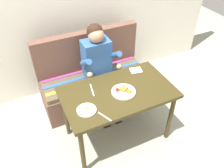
{
  "coord_description": "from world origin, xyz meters",
  "views": [
    {
      "loc": [
        -0.86,
        -1.66,
        2.37
      ],
      "look_at": [
        0.0,
        0.15,
        0.72
      ],
      "focal_mm": 37.38,
      "sensor_mm": 36.0,
      "label": 1
    }
  ],
  "objects_px": {
    "table": "(118,97)",
    "couch": "(93,80)",
    "plate_eggs": "(87,110)",
    "napkin": "(136,70)",
    "fork": "(105,117)",
    "person": "(99,62)",
    "plate_breakfast": "(123,91)",
    "knife": "(92,90)"
  },
  "relations": [
    {
      "from": "table",
      "to": "couch",
      "type": "relative_size",
      "value": 0.83
    },
    {
      "from": "table",
      "to": "plate_eggs",
      "type": "relative_size",
      "value": 6.24
    },
    {
      "from": "napkin",
      "to": "fork",
      "type": "bearing_deg",
      "value": -140.9
    },
    {
      "from": "person",
      "to": "napkin",
      "type": "height_order",
      "value": "person"
    },
    {
      "from": "plate_breakfast",
      "to": "napkin",
      "type": "height_order",
      "value": "plate_breakfast"
    },
    {
      "from": "couch",
      "to": "plate_breakfast",
      "type": "relative_size",
      "value": 5.58
    },
    {
      "from": "table",
      "to": "fork",
      "type": "bearing_deg",
      "value": -135.53
    },
    {
      "from": "plate_breakfast",
      "to": "plate_eggs",
      "type": "distance_m",
      "value": 0.46
    },
    {
      "from": "table",
      "to": "couch",
      "type": "xyz_separation_m",
      "value": [
        0.0,
        0.76,
        -0.32
      ]
    },
    {
      "from": "fork",
      "to": "knife",
      "type": "xyz_separation_m",
      "value": [
        0.03,
        0.41,
        0.0
      ]
    },
    {
      "from": "couch",
      "to": "plate_breakfast",
      "type": "distance_m",
      "value": 0.9
    },
    {
      "from": "table",
      "to": "napkin",
      "type": "distance_m",
      "value": 0.45
    },
    {
      "from": "plate_eggs",
      "to": "fork",
      "type": "xyz_separation_m",
      "value": [
        0.13,
        -0.15,
        -0.01
      ]
    },
    {
      "from": "plate_eggs",
      "to": "napkin",
      "type": "xyz_separation_m",
      "value": [
        0.77,
        0.37,
        -0.01
      ]
    },
    {
      "from": "table",
      "to": "napkin",
      "type": "bearing_deg",
      "value": 34.36
    },
    {
      "from": "couch",
      "to": "plate_breakfast",
      "type": "bearing_deg",
      "value": -86.73
    },
    {
      "from": "napkin",
      "to": "knife",
      "type": "bearing_deg",
      "value": -169.51
    },
    {
      "from": "person",
      "to": "plate_breakfast",
      "type": "distance_m",
      "value": 0.63
    },
    {
      "from": "knife",
      "to": "napkin",
      "type": "bearing_deg",
      "value": 20.43
    },
    {
      "from": "table",
      "to": "fork",
      "type": "distance_m",
      "value": 0.4
    },
    {
      "from": "person",
      "to": "table",
      "type": "bearing_deg",
      "value": -92.4
    },
    {
      "from": "person",
      "to": "plate_eggs",
      "type": "relative_size",
      "value": 6.3
    },
    {
      "from": "napkin",
      "to": "fork",
      "type": "height_order",
      "value": "napkin"
    },
    {
      "from": "person",
      "to": "fork",
      "type": "relative_size",
      "value": 7.13
    },
    {
      "from": "table",
      "to": "plate_breakfast",
      "type": "distance_m",
      "value": 0.11
    },
    {
      "from": "table",
      "to": "napkin",
      "type": "xyz_separation_m",
      "value": [
        0.36,
        0.25,
        0.09
      ]
    },
    {
      "from": "person",
      "to": "knife",
      "type": "relative_size",
      "value": 6.06
    },
    {
      "from": "plate_breakfast",
      "to": "napkin",
      "type": "xyz_separation_m",
      "value": [
        0.32,
        0.28,
        -0.01
      ]
    },
    {
      "from": "couch",
      "to": "plate_breakfast",
      "type": "xyz_separation_m",
      "value": [
        0.05,
        -0.8,
        0.41
      ]
    },
    {
      "from": "plate_eggs",
      "to": "fork",
      "type": "relative_size",
      "value": 1.13
    },
    {
      "from": "plate_breakfast",
      "to": "knife",
      "type": "height_order",
      "value": "plate_breakfast"
    },
    {
      "from": "couch",
      "to": "knife",
      "type": "bearing_deg",
      "value": -111.17
    },
    {
      "from": "plate_eggs",
      "to": "person",
      "type": "bearing_deg",
      "value": 58.99
    },
    {
      "from": "couch",
      "to": "person",
      "type": "xyz_separation_m",
      "value": [
        0.02,
        -0.17,
        0.41
      ]
    },
    {
      "from": "table",
      "to": "couch",
      "type": "bearing_deg",
      "value": 90.0
    },
    {
      "from": "table",
      "to": "person",
      "type": "distance_m",
      "value": 0.6
    },
    {
      "from": "couch",
      "to": "person",
      "type": "height_order",
      "value": "person"
    },
    {
      "from": "person",
      "to": "knife",
      "type": "xyz_separation_m",
      "value": [
        -0.27,
        -0.45,
        -0.01
      ]
    },
    {
      "from": "couch",
      "to": "fork",
      "type": "bearing_deg",
      "value": -104.97
    },
    {
      "from": "knife",
      "to": "table",
      "type": "bearing_deg",
      "value": -19.16
    },
    {
      "from": "plate_eggs",
      "to": "napkin",
      "type": "distance_m",
      "value": 0.85
    },
    {
      "from": "napkin",
      "to": "person",
      "type": "bearing_deg",
      "value": 134.66
    }
  ]
}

